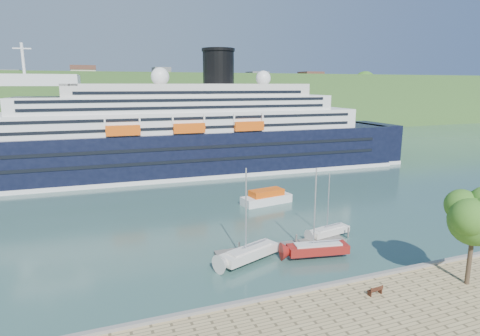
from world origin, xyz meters
TOP-DOWN VIEW (x-y plane):
  - ground at (0.00, 0.00)m, footprint 400.00×400.00m
  - far_hillside at (0.00, 145.00)m, footprint 400.00×50.00m
  - quay_coping at (0.00, -0.20)m, footprint 220.00×0.50m
  - cruise_ship at (-5.09, 57.61)m, footprint 122.09×22.17m
  - park_bench at (2.64, -2.97)m, footprint 1.50×0.69m
  - promenade_tree at (12.10, -4.43)m, footprint 6.13×6.13m
  - floating_pontoon at (0.80, 11.51)m, footprint 16.73×2.64m
  - sailboat_white_near at (-4.44, 9.30)m, footprint 8.23×4.95m
  - sailboat_red at (3.33, 7.65)m, footprint 8.00×3.56m
  - sailboat_white_far at (8.08, 12.48)m, footprint 6.54×2.90m
  - tender_launch at (6.74, 29.12)m, footprint 8.99×4.24m

SIDE VIEW (x-z plane):
  - ground at x=0.00m, z-range 0.00..0.00m
  - floating_pontoon at x=0.80m, z-range 0.00..0.37m
  - quay_coping at x=0.00m, z-range 1.00..1.30m
  - tender_launch at x=6.74m, z-range 0.00..2.39m
  - park_bench at x=2.64m, z-range 1.00..1.94m
  - sailboat_white_far at x=8.08m, z-range 0.00..8.16m
  - sailboat_red at x=3.33m, z-range 0.00..9.99m
  - sailboat_white_near at x=-4.44m, z-range 0.00..10.29m
  - promenade_tree at x=12.10m, z-range 1.00..11.16m
  - far_hillside at x=0.00m, z-range 0.00..24.00m
  - cruise_ship at x=-5.09m, z-range 0.00..27.29m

